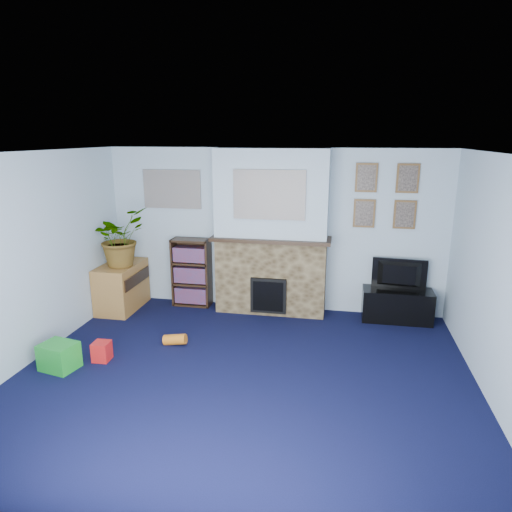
% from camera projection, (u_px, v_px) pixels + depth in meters
% --- Properties ---
extents(floor, '(5.00, 4.50, 0.01)m').
position_uv_depth(floor, '(241.00, 380.00, 4.94)').
color(floor, black).
rests_on(floor, ground).
extents(ceiling, '(5.00, 4.50, 0.01)m').
position_uv_depth(ceiling, '(239.00, 154.00, 4.32)').
color(ceiling, white).
rests_on(ceiling, wall_back).
extents(wall_back, '(5.00, 0.04, 2.40)m').
position_uv_depth(wall_back, '(273.00, 230.00, 6.77)').
color(wall_back, '#ACC1D0').
rests_on(wall_back, ground).
extents(wall_front, '(5.00, 0.04, 2.40)m').
position_uv_depth(wall_front, '(151.00, 394.00, 2.49)').
color(wall_front, '#ACC1D0').
rests_on(wall_front, ground).
extents(wall_left, '(0.04, 4.50, 2.40)m').
position_uv_depth(wall_left, '(21.00, 262.00, 5.08)').
color(wall_left, '#ACC1D0').
rests_on(wall_left, ground).
extents(wall_right, '(0.04, 4.50, 2.40)m').
position_uv_depth(wall_right, '(506.00, 289.00, 4.18)').
color(wall_right, '#ACC1D0').
rests_on(wall_right, ground).
extents(chimney_breast, '(1.72, 0.50, 2.40)m').
position_uv_depth(chimney_breast, '(271.00, 234.00, 6.58)').
color(chimney_breast, brown).
rests_on(chimney_breast, ground).
extents(collage_main, '(1.00, 0.03, 0.68)m').
position_uv_depth(collage_main, '(269.00, 195.00, 6.22)').
color(collage_main, gray).
rests_on(collage_main, chimney_breast).
extents(collage_left, '(0.90, 0.03, 0.58)m').
position_uv_depth(collage_left, '(172.00, 189.00, 6.88)').
color(collage_left, gray).
rests_on(collage_left, wall_back).
extents(portrait_tl, '(0.30, 0.03, 0.40)m').
position_uv_depth(portrait_tl, '(366.00, 178.00, 6.31)').
color(portrait_tl, brown).
rests_on(portrait_tl, wall_back).
extents(portrait_tr, '(0.30, 0.03, 0.40)m').
position_uv_depth(portrait_tr, '(408.00, 178.00, 6.21)').
color(portrait_tr, brown).
rests_on(portrait_tr, wall_back).
extents(portrait_bl, '(0.30, 0.03, 0.40)m').
position_uv_depth(portrait_bl, '(364.00, 213.00, 6.44)').
color(portrait_bl, brown).
rests_on(portrait_bl, wall_back).
extents(portrait_br, '(0.30, 0.03, 0.40)m').
position_uv_depth(portrait_br, '(405.00, 215.00, 6.34)').
color(portrait_br, brown).
rests_on(portrait_br, wall_back).
extents(tv_stand, '(0.96, 0.41, 0.46)m').
position_uv_depth(tv_stand, '(397.00, 305.00, 6.48)').
color(tv_stand, black).
rests_on(tv_stand, ground).
extents(television, '(0.76, 0.17, 0.43)m').
position_uv_depth(television, '(399.00, 275.00, 6.39)').
color(television, black).
rests_on(television, tv_stand).
extents(bookshelf, '(0.58, 0.28, 1.05)m').
position_uv_depth(bookshelf, '(192.00, 274.00, 7.03)').
color(bookshelf, black).
rests_on(bookshelf, ground).
extents(sideboard, '(0.50, 0.90, 0.70)m').
position_uv_depth(sideboard, '(122.00, 286.00, 6.91)').
color(sideboard, '#A16E33').
rests_on(sideboard, ground).
extents(potted_plant, '(0.84, 0.91, 0.85)m').
position_uv_depth(potted_plant, '(119.00, 237.00, 6.66)').
color(potted_plant, '#26661E').
rests_on(potted_plant, sideboard).
extents(mantel_clock, '(0.10, 0.06, 0.15)m').
position_uv_depth(mantel_clock, '(272.00, 233.00, 6.52)').
color(mantel_clock, gold).
rests_on(mantel_clock, chimney_breast).
extents(mantel_candle, '(0.04, 0.04, 0.14)m').
position_uv_depth(mantel_candle, '(294.00, 233.00, 6.46)').
color(mantel_candle, '#B2BFC6').
rests_on(mantel_candle, chimney_breast).
extents(mantel_teddy, '(0.14, 0.14, 0.14)m').
position_uv_depth(mantel_teddy, '(235.00, 231.00, 6.62)').
color(mantel_teddy, gray).
rests_on(mantel_teddy, chimney_breast).
extents(mantel_can, '(0.06, 0.06, 0.13)m').
position_uv_depth(mantel_can, '(323.00, 235.00, 6.39)').
color(mantel_can, red).
rests_on(mantel_can, chimney_breast).
extents(green_crate, '(0.44, 0.38, 0.31)m').
position_uv_depth(green_crate, '(59.00, 357.00, 5.15)').
color(green_crate, '#198C26').
rests_on(green_crate, ground).
extents(toy_ball, '(0.17, 0.17, 0.17)m').
position_uv_depth(toy_ball, '(47.00, 359.00, 5.21)').
color(toy_ball, '#198C26').
rests_on(toy_ball, ground).
extents(toy_block, '(0.20, 0.20, 0.23)m').
position_uv_depth(toy_block, '(102.00, 352.00, 5.35)').
color(toy_block, red).
rests_on(toy_block, ground).
extents(toy_tube, '(0.30, 0.13, 0.17)m').
position_uv_depth(toy_tube, '(175.00, 340.00, 5.76)').
color(toy_tube, orange).
rests_on(toy_tube, ground).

